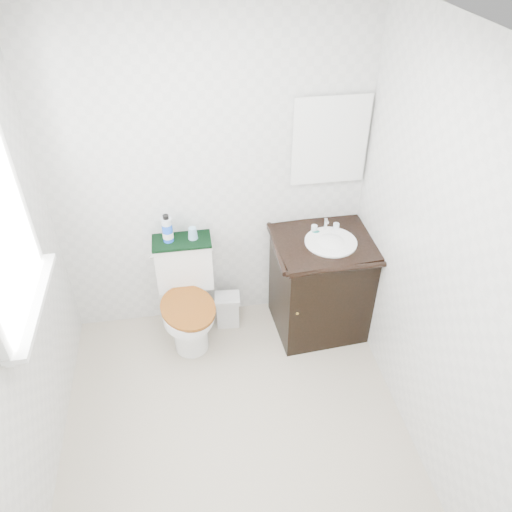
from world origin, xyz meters
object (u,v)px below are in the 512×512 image
object	(u,v)px
toilet	(188,299)
vanity	(321,283)
trash_bin	(228,309)
cup	(193,233)
mouthwash_bottle	(167,229)

from	to	relation	value
toilet	vanity	distance (m)	1.01
trash_bin	toilet	bearing A→B (deg)	-168.57
toilet	cup	world-z (taller)	cup
cup	trash_bin	bearing A→B (deg)	-17.90
cup	vanity	bearing A→B (deg)	-12.01
vanity	trash_bin	distance (m)	0.77
toilet	cup	xyz separation A→B (m)	(0.08, 0.13, 0.50)
trash_bin	cup	world-z (taller)	cup
vanity	trash_bin	world-z (taller)	vanity
mouthwash_bottle	vanity	bearing A→B (deg)	-10.02
vanity	trash_bin	xyz separation A→B (m)	(-0.70, 0.13, -0.29)
toilet	trash_bin	xyz separation A→B (m)	(0.30, 0.06, -0.20)
trash_bin	mouthwash_bottle	bearing A→B (deg)	170.18
vanity	mouthwash_bottle	xyz separation A→B (m)	(-1.09, 0.19, 0.47)
toilet	mouthwash_bottle	xyz separation A→B (m)	(-0.09, 0.13, 0.56)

